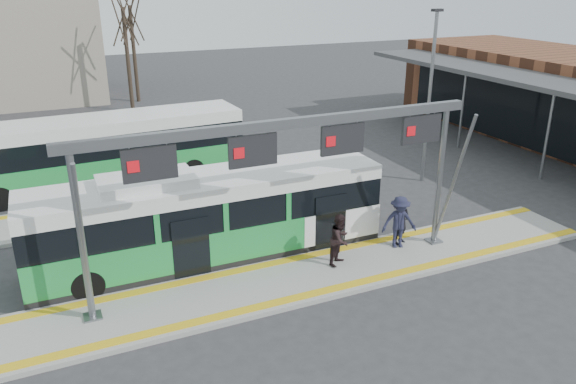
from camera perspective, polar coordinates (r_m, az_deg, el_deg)
name	(u,v)px	position (r m, az deg, el deg)	size (l,w,h in m)	color
ground	(302,280)	(18.56, 1.44, -8.89)	(120.00, 120.00, 0.00)	#2D2D30
platform_main	(302,278)	(18.52, 1.44, -8.68)	(22.00, 3.00, 0.15)	gray
platform_second	(134,210)	(24.47, -15.33, -1.77)	(20.00, 3.00, 0.15)	gray
tactile_main	(302,275)	(18.48, 1.45, -8.46)	(22.00, 2.65, 0.02)	gold
tactile_second	(130,199)	(25.50, -15.79, -0.67)	(20.00, 0.35, 0.02)	gold
gantry	(289,153)	(16.91, 0.14, 3.99)	(13.00, 1.68, 5.20)	slate
hero_bus	(209,218)	(19.43, -8.05, -2.64)	(12.09, 2.64, 3.32)	black
bg_bus_green	(103,152)	(27.53, -18.29, 3.83)	(13.05, 3.34, 3.24)	black
passenger_a	(401,220)	(20.64, 11.45, -2.80)	(0.66, 0.43, 1.82)	black
passenger_b	(340,239)	(18.90, 5.32, -4.80)	(0.87, 0.68, 1.80)	black
passenger_c	(399,222)	(20.31, 11.23, -3.02)	(1.25, 0.72, 1.93)	#1D1F35
tree_left	(124,22)	(42.30, -16.32, 16.22)	(1.40, 1.40, 8.24)	#382B21
tree_mid	(131,19)	(45.60, -15.68, 16.53)	(1.40, 1.40, 8.19)	#382B21
lamp_east	(430,94)	(26.87, 14.20, 9.62)	(0.50, 0.25, 7.94)	slate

